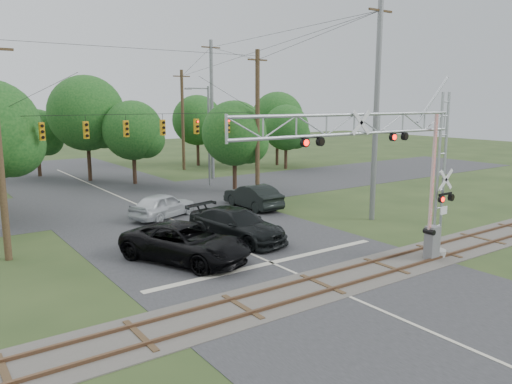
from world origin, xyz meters
TOP-DOWN VIEW (x-y plane):
  - ground at (0.00, 0.00)m, footprint 160.00×160.00m
  - road_main at (0.00, 10.00)m, footprint 14.00×90.00m
  - road_cross at (0.00, 24.00)m, footprint 90.00×12.00m
  - railroad_track at (0.00, 2.00)m, footprint 90.00×3.20m
  - crossing_gantry at (3.61, 1.63)m, footprint 12.69×1.02m
  - traffic_signal_span at (0.91, 20.00)m, footprint 19.34×0.36m
  - pickup_black at (-3.13, 8.15)m, footprint 5.40×7.17m
  - car_dark at (0.76, 9.67)m, footprint 3.85×6.56m
  - sedan_silver at (-0.20, 17.04)m, footprint 5.25×3.70m
  - suv_dark at (6.32, 16.09)m, footprint 1.87×5.23m
  - streetlight at (8.46, 26.23)m, footprint 2.35×0.25m
  - utility_poles at (2.74, 23.17)m, footprint 25.34×28.71m
  - treeline at (-0.69, 32.83)m, footprint 54.54×24.02m

SIDE VIEW (x-z plane):
  - ground at x=0.00m, z-range 0.00..0.00m
  - road_main at x=0.00m, z-range 0.00..0.02m
  - road_cross at x=0.00m, z-range 0.00..0.02m
  - railroad_track at x=0.00m, z-range -0.05..0.11m
  - sedan_silver at x=-0.20m, z-range 0.00..1.66m
  - suv_dark at x=6.32m, z-range 0.00..1.72m
  - car_dark at x=0.76m, z-range 0.00..1.79m
  - pickup_black at x=-3.13m, z-range 0.00..1.81m
  - streetlight at x=8.46m, z-range 0.52..9.35m
  - crossing_gantry at x=3.61m, z-range 0.99..8.97m
  - treeline at x=-0.69m, z-range 0.49..10.44m
  - traffic_signal_span at x=0.91m, z-range 0.00..11.50m
  - utility_poles at x=2.74m, z-range -0.58..13.04m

